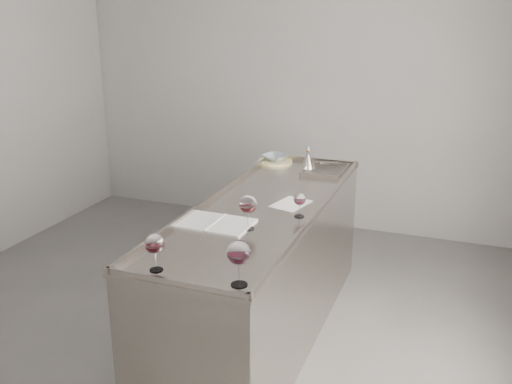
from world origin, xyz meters
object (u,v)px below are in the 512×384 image
at_px(wine_glass_left, 155,245).
at_px(ceramic_bowl, 275,157).
at_px(wine_glass_small, 300,200).
at_px(counter, 263,271).
at_px(wine_funnel, 308,161).
at_px(notebook, 216,223).
at_px(wine_glass_right, 239,254).
at_px(wine_glass_middle, 248,205).

relative_size(wine_glass_left, ceramic_bowl, 0.97).
bearing_deg(wine_glass_left, wine_glass_small, 65.62).
xyz_separation_m(counter, wine_glass_small, (0.27, -0.11, 0.58)).
distance_m(wine_glass_small, wine_funnel, 1.12).
xyz_separation_m(wine_glass_left, notebook, (0.01, 0.67, -0.13)).
height_order(wine_glass_left, wine_glass_small, wine_glass_left).
xyz_separation_m(wine_glass_right, wine_funnel, (-0.25, 2.06, -0.10)).
distance_m(wine_glass_left, ceramic_bowl, 2.12).
bearing_deg(ceramic_bowl, wine_glass_middle, -77.19).
distance_m(ceramic_bowl, wine_funnel, 0.30).
height_order(wine_glass_small, ceramic_bowl, wine_glass_small).
xyz_separation_m(counter, ceramic_bowl, (-0.28, 1.04, 0.51)).
bearing_deg(wine_glass_right, wine_glass_small, 90.00).
height_order(wine_glass_left, wine_funnel, wine_glass_left).
height_order(wine_glass_middle, wine_funnel, wine_glass_middle).
bearing_deg(wine_glass_left, wine_glass_right, 0.00).
bearing_deg(counter, notebook, -110.23).
height_order(counter, wine_glass_left, wine_glass_left).
bearing_deg(ceramic_bowl, wine_glass_right, -75.45).
bearing_deg(notebook, wine_funnel, 84.12).
bearing_deg(wine_funnel, wine_glass_small, -76.88).
height_order(notebook, ceramic_bowl, ceramic_bowl).
bearing_deg(wine_glass_small, counter, 157.79).
xyz_separation_m(wine_glass_middle, wine_glass_small, (0.22, 0.30, -0.04)).
distance_m(wine_glass_small, ceramic_bowl, 1.28).
bearing_deg(wine_glass_small, notebook, -144.84).
bearing_deg(wine_funnel, wine_glass_middle, -88.64).
distance_m(wine_glass_left, wine_funnel, 2.07).
bearing_deg(counter, wine_glass_middle, -82.48).
bearing_deg(wine_glass_small, wine_glass_right, -90.00).
xyz_separation_m(wine_glass_small, wine_funnel, (-0.25, 1.09, -0.05)).
distance_m(counter, wine_glass_right, 1.28).
height_order(wine_glass_left, wine_glass_middle, wine_glass_middle).
distance_m(counter, wine_glass_small, 0.65).
distance_m(wine_glass_right, wine_funnel, 2.07).
height_order(wine_glass_middle, wine_glass_small, wine_glass_middle).
xyz_separation_m(wine_glass_left, wine_glass_middle, (0.22, 0.67, 0.01)).
distance_m(notebook, ceramic_bowl, 1.46).
relative_size(wine_glass_middle, notebook, 0.48).
xyz_separation_m(wine_glass_small, ceramic_bowl, (-0.55, 1.15, -0.06)).
height_order(notebook, wine_funnel, wine_funnel).
relative_size(wine_glass_left, wine_glass_small, 1.25).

